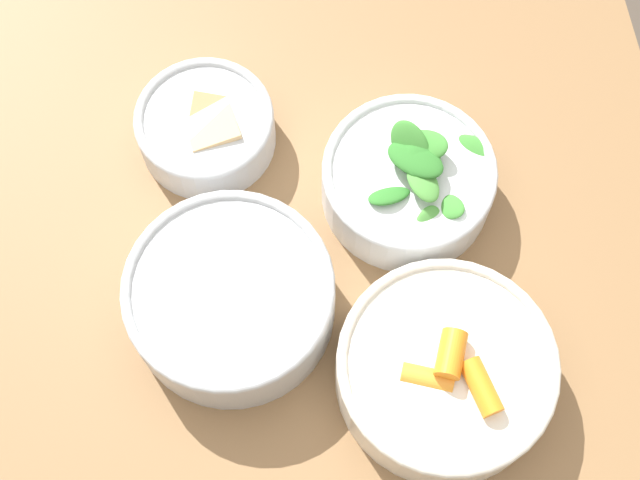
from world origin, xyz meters
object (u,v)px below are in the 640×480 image
(bowl_carrots, at_px, (445,370))
(bowl_beans_hotdog, at_px, (231,299))
(bowl_greens, at_px, (409,180))
(bowl_cookies, at_px, (205,126))

(bowl_carrots, bearing_deg, bowl_beans_hotdog, -25.75)
(bowl_greens, relative_size, bowl_beans_hotdog, 0.89)
(bowl_carrots, xyz_separation_m, bowl_cookies, (0.20, -0.27, -0.01))
(bowl_carrots, height_order, bowl_greens, bowl_greens)
(bowl_greens, bearing_deg, bowl_beans_hotdog, 29.14)
(bowl_beans_hotdog, relative_size, bowl_cookies, 1.38)
(bowl_beans_hotdog, bearing_deg, bowl_greens, -150.86)
(bowl_carrots, height_order, bowl_cookies, bowl_carrots)
(bowl_cookies, bearing_deg, bowl_greens, 156.12)
(bowl_carrots, distance_m, bowl_greens, 0.19)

